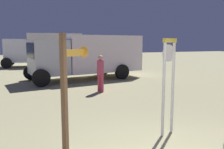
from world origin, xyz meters
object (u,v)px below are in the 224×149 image
standing_clock (168,77)px  arrow_sign (73,75)px  person_distant (101,72)px  box_truck_near (89,55)px  box_truck_far (46,48)px

standing_clock → arrow_sign: size_ratio=0.96×
person_distant → box_truck_near: 4.05m
standing_clock → box_truck_far: 17.99m
arrow_sign → box_truck_near: box_truck_near is taller
arrow_sign → box_truck_near: (2.69, 9.20, -0.11)m
arrow_sign → box_truck_far: bearing=87.3°
arrow_sign → box_truck_far: 17.89m
box_truck_near → person_distant: bearing=-96.7°
box_truck_near → box_truck_far: bearing=102.0°
standing_clock → box_truck_far: (-1.47, 17.93, 0.20)m
box_truck_near → box_truck_far: (-1.84, 8.66, 0.15)m
standing_clock → box_truck_near: (0.37, 9.26, 0.04)m
standing_clock → person_distant: 5.30m
person_distant → box_truck_near: size_ratio=0.23×
standing_clock → arrow_sign: 2.32m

